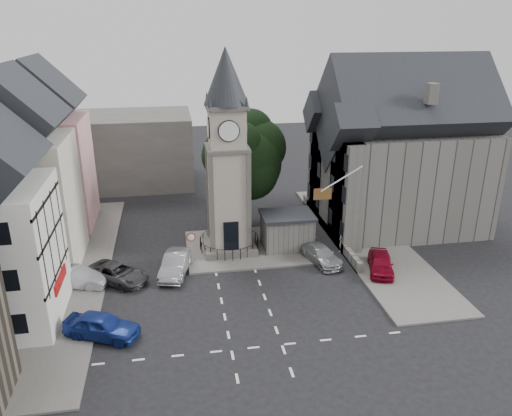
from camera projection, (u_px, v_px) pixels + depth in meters
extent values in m
plane|color=black|center=(243.00, 299.00, 34.32)|extent=(120.00, 120.00, 0.00)
cube|color=#595651|center=(69.00, 272.00, 37.85)|extent=(6.00, 30.00, 0.14)
cube|color=#595651|center=(366.00, 239.00, 43.56)|extent=(6.00, 26.00, 0.14)
cube|color=#595651|center=(247.00, 247.00, 41.90)|extent=(10.00, 8.00, 0.16)
cube|color=silver|center=(257.00, 347.00, 29.25)|extent=(20.00, 8.00, 0.01)
cube|color=#4C4944|center=(229.00, 246.00, 41.57)|extent=(4.20, 4.20, 0.70)
torus|color=black|center=(229.00, 238.00, 41.31)|extent=(4.86, 4.86, 0.06)
cube|color=gray|center=(228.00, 196.00, 40.02)|extent=(3.00, 3.00, 8.00)
cube|color=black|center=(231.00, 236.00, 39.68)|extent=(1.20, 0.25, 2.40)
cube|color=#4C4944|center=(227.00, 148.00, 38.60)|extent=(3.30, 3.30, 0.25)
cube|color=gray|center=(227.00, 127.00, 38.03)|extent=(2.70, 2.70, 3.20)
cylinder|color=white|center=(229.00, 131.00, 36.74)|extent=(1.50, 0.12, 1.50)
cube|color=#4C4944|center=(226.00, 106.00, 37.46)|extent=(3.10, 3.10, 0.30)
cone|color=black|center=(226.00, 75.00, 36.66)|extent=(3.40, 3.40, 4.20)
cube|color=#5A5853|center=(287.00, 233.00, 41.49)|extent=(4.00, 3.00, 2.80)
cube|color=black|center=(287.00, 215.00, 40.94)|extent=(4.30, 3.30, 0.25)
cylinder|color=black|center=(244.00, 203.00, 45.83)|extent=(0.70, 0.70, 4.40)
cylinder|color=black|center=(192.00, 252.00, 38.44)|extent=(0.10, 0.10, 2.50)
cone|color=#A50C0C|center=(191.00, 237.00, 37.90)|extent=(0.70, 0.06, 0.70)
cone|color=white|center=(191.00, 237.00, 37.89)|extent=(0.54, 0.04, 0.54)
cube|color=#C98A8C|center=(47.00, 174.00, 44.84)|extent=(7.50, 7.00, 10.00)
cube|color=beige|center=(23.00, 204.00, 37.47)|extent=(7.50, 7.00, 10.00)
cube|color=#4C4944|center=(103.00, 151.00, 56.80)|extent=(20.00, 10.00, 8.00)
cube|color=#5A5853|center=(399.00, 178.00, 45.38)|extent=(14.00, 10.00, 9.00)
cube|color=#5A5853|center=(347.00, 194.00, 41.18)|extent=(1.60, 4.40, 9.00)
cube|color=#5A5853|center=(322.00, 170.00, 47.63)|extent=(1.60, 4.40, 9.00)
cube|color=#5A5853|center=(328.00, 228.00, 44.83)|extent=(0.40, 16.00, 0.90)
cylinder|color=white|center=(342.00, 179.00, 36.78)|extent=(3.17, 0.10, 1.89)
plane|color=#B21414|center=(323.00, 194.00, 36.95)|extent=(1.40, 0.00, 1.40)
imported|color=navy|center=(102.00, 326.00, 29.95)|extent=(4.96, 3.49, 1.57)
imported|color=#9A9AA1|center=(77.00, 277.00, 35.67)|extent=(4.66, 2.81, 1.45)
imported|color=#333336|center=(117.00, 273.00, 36.37)|extent=(5.21, 4.70, 1.35)
imported|color=gray|center=(176.00, 264.00, 37.48)|extent=(2.78, 5.05, 1.58)
imported|color=#929599|center=(321.00, 254.00, 39.31)|extent=(2.98, 4.86, 1.32)
imported|color=maroon|center=(381.00, 263.00, 37.75)|extent=(2.98, 4.67, 1.48)
imported|color=#B6B096|center=(342.00, 241.00, 41.04)|extent=(0.80, 0.78, 1.86)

